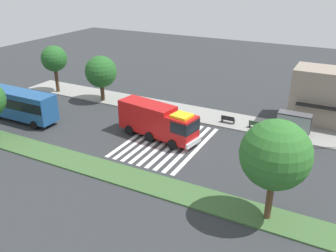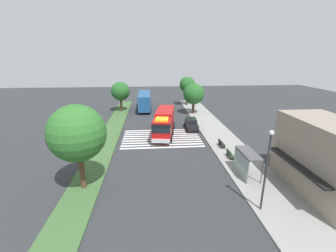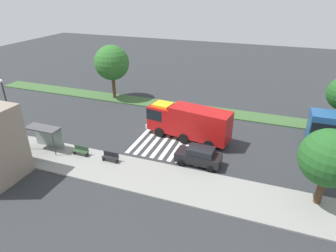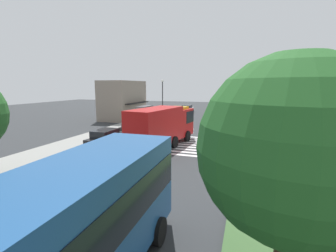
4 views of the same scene
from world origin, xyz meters
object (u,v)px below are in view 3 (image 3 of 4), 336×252
at_px(bus_stop_shelter, 46,132).
at_px(median_tree_west, 112,63).
at_px(sidewalk_tree_west, 329,158).
at_px(bench_near_shelter, 81,151).
at_px(fire_truck, 187,121).
at_px(street_lamp, 7,104).
at_px(parked_car_west, 199,156).
at_px(bench_west_of_shelter, 111,157).

xyz_separation_m(bus_stop_shelter, median_tree_west, (1.00, -15.42, 3.46)).
relative_size(bus_stop_shelter, sidewalk_tree_west, 0.57).
distance_m(bench_near_shelter, sidewalk_tree_west, 21.61).
bearing_deg(bus_stop_shelter, sidewalk_tree_west, -179.22).
relative_size(fire_truck, bench_near_shelter, 6.00).
distance_m(sidewalk_tree_west, median_tree_west, 30.35).
xyz_separation_m(street_lamp, median_tree_west, (-4.25, -14.68, 1.38)).
xyz_separation_m(parked_car_west, street_lamp, (20.55, 1.80, 3.06)).
distance_m(bus_stop_shelter, sidewalk_tree_west, 25.41).
xyz_separation_m(bench_west_of_shelter, median_tree_west, (8.33, -15.44, 4.76)).
distance_m(fire_truck, median_tree_west, 16.29).
distance_m(fire_truck, bench_west_of_shelter, 9.08).
relative_size(fire_truck, street_lamp, 1.47).
relative_size(sidewalk_tree_west, median_tree_west, 0.80).
bearing_deg(fire_truck, median_tree_west, -21.65).
bearing_deg(sidewalk_tree_west, median_tree_west, -29.81).
relative_size(fire_truck, bus_stop_shelter, 2.74).
height_order(fire_truck, bus_stop_shelter, fire_truck).
distance_m(bench_west_of_shelter, street_lamp, 13.05).
height_order(bench_near_shelter, bench_west_of_shelter, same).
xyz_separation_m(fire_truck, bus_stop_shelter, (12.66, 7.18, -0.18)).
xyz_separation_m(bench_near_shelter, sidewalk_tree_west, (-21.31, -0.36, 3.55)).
height_order(street_lamp, median_tree_west, median_tree_west).
height_order(parked_car_west, street_lamp, street_lamp).
distance_m(bus_stop_shelter, median_tree_west, 15.84).
distance_m(parked_car_west, street_lamp, 20.85).
bearing_deg(median_tree_west, sidewalk_tree_west, 150.19).
height_order(bus_stop_shelter, bench_west_of_shelter, bus_stop_shelter).
distance_m(fire_truck, street_lamp, 19.12).
relative_size(bench_west_of_shelter, sidewalk_tree_west, 0.26).
height_order(parked_car_west, bench_west_of_shelter, parked_car_west).
relative_size(fire_truck, median_tree_west, 1.25).
xyz_separation_m(bench_west_of_shelter, street_lamp, (12.58, -0.76, 3.37)).
distance_m(fire_truck, bus_stop_shelter, 14.56).
distance_m(bench_near_shelter, median_tree_west, 16.91).
relative_size(street_lamp, median_tree_west, 0.85).
distance_m(bench_west_of_shelter, median_tree_west, 18.18).
height_order(bench_west_of_shelter, sidewalk_tree_west, sidewalk_tree_west).
bearing_deg(sidewalk_tree_west, bench_west_of_shelter, 1.15).
bearing_deg(median_tree_west, street_lamp, 73.85).
bearing_deg(bench_west_of_shelter, sidewalk_tree_west, -178.85).
bearing_deg(bench_near_shelter, parked_car_west, -167.23).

